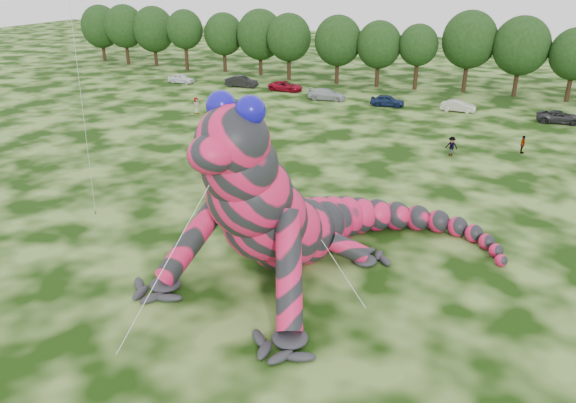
# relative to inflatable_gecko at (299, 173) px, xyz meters

# --- Properties ---
(ground) EXTENTS (240.00, 240.00, 0.00)m
(ground) POSITION_rel_inflatable_gecko_xyz_m (-5.55, -6.51, -5.32)
(ground) COLOR #16330A
(ground) RESTS_ON ground
(inflatable_gecko) EXTENTS (21.66, 24.32, 10.65)m
(inflatable_gecko) POSITION_rel_inflatable_gecko_xyz_m (0.00, 0.00, 0.00)
(inflatable_gecko) COLOR #D7194D
(inflatable_gecko) RESTS_ON ground
(flying_kite) EXTENTS (4.39, 3.73, 15.62)m
(flying_kite) POSITION_rel_inflatable_gecko_xyz_m (-12.00, -2.76, 8.31)
(flying_kite) COLOR red
(flying_kite) RESTS_ON ground
(tree_0) EXTENTS (6.91, 6.22, 9.51)m
(tree_0) POSITION_rel_inflatable_gecko_xyz_m (-60.11, 52.73, -0.57)
(tree_0) COLOR black
(tree_0) RESTS_ON ground
(tree_1) EXTENTS (6.74, 6.07, 9.81)m
(tree_1) POSITION_rel_inflatable_gecko_xyz_m (-53.90, 51.55, -0.42)
(tree_1) COLOR black
(tree_1) RESTS_ON ground
(tree_2) EXTENTS (7.04, 6.34, 9.64)m
(tree_2) POSITION_rel_inflatable_gecko_xyz_m (-48.57, 52.26, -0.50)
(tree_2) COLOR black
(tree_2) RESTS_ON ground
(tree_3) EXTENTS (5.81, 5.23, 9.44)m
(tree_3) POSITION_rel_inflatable_gecko_xyz_m (-41.27, 50.56, -0.60)
(tree_3) COLOR black
(tree_3) RESTS_ON ground
(tree_4) EXTENTS (6.22, 5.60, 9.06)m
(tree_4) POSITION_rel_inflatable_gecko_xyz_m (-35.19, 52.21, -0.79)
(tree_4) COLOR black
(tree_4) RESTS_ON ground
(tree_5) EXTENTS (7.16, 6.44, 9.80)m
(tree_5) POSITION_rel_inflatable_gecko_xyz_m (-28.67, 51.93, -0.42)
(tree_5) COLOR black
(tree_5) RESTS_ON ground
(tree_6) EXTENTS (6.52, 5.86, 9.49)m
(tree_6) POSITION_rel_inflatable_gecko_xyz_m (-23.11, 50.18, -0.58)
(tree_6) COLOR black
(tree_6) RESTS_ON ground
(tree_7) EXTENTS (6.68, 6.01, 9.48)m
(tree_7) POSITION_rel_inflatable_gecko_xyz_m (-15.63, 50.30, -0.58)
(tree_7) COLOR black
(tree_7) RESTS_ON ground
(tree_8) EXTENTS (6.14, 5.53, 8.94)m
(tree_8) POSITION_rel_inflatable_gecko_xyz_m (-9.77, 50.48, -0.85)
(tree_8) COLOR black
(tree_8) RESTS_ON ground
(tree_9) EXTENTS (5.27, 4.74, 8.68)m
(tree_9) POSITION_rel_inflatable_gecko_xyz_m (-4.48, 50.84, -0.98)
(tree_9) COLOR black
(tree_9) RESTS_ON ground
(tree_10) EXTENTS (7.09, 6.38, 10.50)m
(tree_10) POSITION_rel_inflatable_gecko_xyz_m (1.85, 52.07, -0.07)
(tree_10) COLOR black
(tree_10) RESTS_ON ground
(tree_11) EXTENTS (7.01, 6.31, 10.07)m
(tree_11) POSITION_rel_inflatable_gecko_xyz_m (8.24, 51.69, -0.29)
(tree_11) COLOR black
(tree_11) RESTS_ON ground
(tree_12) EXTENTS (5.99, 5.39, 8.97)m
(tree_12) POSITION_rel_inflatable_gecko_xyz_m (14.46, 51.23, -0.84)
(tree_12) COLOR black
(tree_12) RESTS_ON ground
(car_0) EXTENTS (3.92, 1.70, 1.31)m
(car_0) POSITION_rel_inflatable_gecko_xyz_m (-36.17, 41.36, -4.67)
(car_0) COLOR white
(car_0) RESTS_ON ground
(car_1) EXTENTS (4.64, 1.85, 1.50)m
(car_1) POSITION_rel_inflatable_gecko_xyz_m (-26.92, 42.51, -4.57)
(car_1) COLOR black
(car_1) RESTS_ON ground
(car_2) EXTENTS (4.69, 2.19, 1.30)m
(car_2) POSITION_rel_inflatable_gecko_xyz_m (-20.15, 42.59, -4.67)
(car_2) COLOR maroon
(car_2) RESTS_ON ground
(car_3) EXTENTS (5.02, 2.58, 1.39)m
(car_3) POSITION_rel_inflatable_gecko_xyz_m (-13.22, 39.77, -4.63)
(car_3) COLOR #A8ACB1
(car_3) RESTS_ON ground
(car_4) EXTENTS (4.23, 2.13, 1.38)m
(car_4) POSITION_rel_inflatable_gecko_xyz_m (-5.31, 39.52, -4.63)
(car_4) COLOR #132045
(car_4) RESTS_ON ground
(car_5) EXTENTS (3.94, 1.44, 1.29)m
(car_5) POSITION_rel_inflatable_gecko_xyz_m (2.89, 40.32, -4.68)
(car_5) COLOR #BCB5AB
(car_5) RESTS_ON ground
(car_6) EXTENTS (4.87, 2.62, 1.30)m
(car_6) POSITION_rel_inflatable_gecko_xyz_m (13.65, 39.57, -4.67)
(car_6) COLOR #2A2A2D
(car_6) RESTS_ON ground
(spectator_4) EXTENTS (0.93, 1.08, 1.88)m
(spectator_4) POSITION_rel_inflatable_gecko_xyz_m (-24.29, 26.97, -4.38)
(spectator_4) COLOR gray
(spectator_4) RESTS_ON ground
(spectator_3) EXTENTS (0.53, 1.00, 1.63)m
(spectator_3) POSITION_rel_inflatable_gecko_xyz_m (10.61, 26.59, -4.51)
(spectator_3) COLOR gray
(spectator_3) RESTS_ON ground
(spectator_2) EXTENTS (1.20, 0.78, 1.74)m
(spectator_2) POSITION_rel_inflatable_gecko_xyz_m (4.86, 23.27, -4.45)
(spectator_2) COLOR gray
(spectator_2) RESTS_ON ground
(spectator_0) EXTENTS (0.64, 0.71, 1.63)m
(spectator_0) POSITION_rel_inflatable_gecko_xyz_m (-13.63, 17.01, -4.51)
(spectator_0) COLOR gray
(spectator_0) RESTS_ON ground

